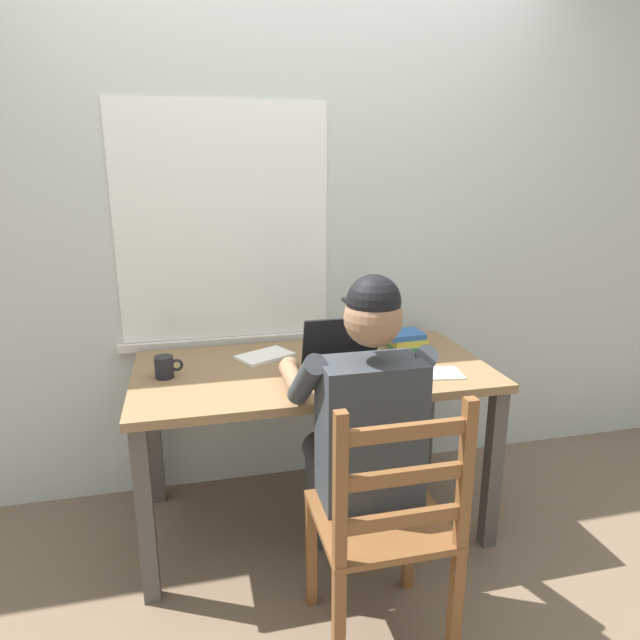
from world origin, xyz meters
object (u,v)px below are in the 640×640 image
at_px(laptop, 347,363).
at_px(coffee_mug_dark, 165,367).
at_px(wooden_chair, 386,527).
at_px(coffee_mug_white, 322,342).
at_px(seated_person, 361,424).
at_px(desk, 312,388).
at_px(book_stack_main, 406,340).
at_px(computer_mouse, 421,371).

bearing_deg(laptop, coffee_mug_dark, 168.54).
relative_size(wooden_chair, coffee_mug_white, 8.06).
height_order(laptop, coffee_mug_dark, laptop).
relative_size(seated_person, coffee_mug_dark, 11.02).
xyz_separation_m(coffee_mug_white, coffee_mug_dark, (-0.69, -0.18, 0.00)).
xyz_separation_m(wooden_chair, coffee_mug_white, (0.02, 0.94, 0.33)).
distance_m(desk, laptop, 0.23).
xyz_separation_m(seated_person, book_stack_main, (0.41, 0.61, 0.10)).
height_order(desk, computer_mouse, computer_mouse).
xyz_separation_m(seated_person, laptop, (0.04, 0.33, 0.11)).
distance_m(desk, computer_mouse, 0.47).
bearing_deg(wooden_chair, seated_person, 90.00).
relative_size(wooden_chair, coffee_mug_dark, 8.34).
height_order(coffee_mug_dark, book_stack_main, coffee_mug_dark).
bearing_deg(computer_mouse, coffee_mug_dark, 168.26).
bearing_deg(book_stack_main, desk, -162.63).
height_order(wooden_chair, coffee_mug_dark, wooden_chair).
xyz_separation_m(wooden_chair, computer_mouse, (0.34, 0.55, 0.30)).
distance_m(coffee_mug_white, book_stack_main, 0.40).
bearing_deg(wooden_chair, desk, 95.64).
bearing_deg(book_stack_main, seated_person, -123.88).
relative_size(coffee_mug_dark, book_stack_main, 0.59).
relative_size(wooden_chair, computer_mouse, 9.47).
distance_m(wooden_chair, coffee_mug_dark, 1.07).
xyz_separation_m(laptop, coffee_mug_dark, (-0.72, 0.15, -0.01)).
xyz_separation_m(computer_mouse, book_stack_main, (0.07, 0.34, 0.02)).
bearing_deg(desk, seated_person, -80.95).
height_order(seated_person, coffee_mug_dark, seated_person).
bearing_deg(seated_person, wooden_chair, -90.00).
xyz_separation_m(seated_person, wooden_chair, (0.00, -0.28, -0.23)).
relative_size(seated_person, computer_mouse, 12.51).
bearing_deg(coffee_mug_white, laptop, -85.18).
bearing_deg(book_stack_main, laptop, -142.75).
bearing_deg(seated_person, book_stack_main, 56.12).
distance_m(seated_person, coffee_mug_dark, 0.84).
xyz_separation_m(laptop, book_stack_main, (0.37, 0.28, -0.01)).
xyz_separation_m(computer_mouse, coffee_mug_white, (-0.32, 0.39, 0.03)).
relative_size(desk, computer_mouse, 14.88).
xyz_separation_m(coffee_mug_dark, book_stack_main, (1.09, 0.13, -0.01)).
height_order(laptop, computer_mouse, laptop).
relative_size(seated_person, coffee_mug_white, 10.66).
xyz_separation_m(desk, seated_person, (0.07, -0.46, 0.04)).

